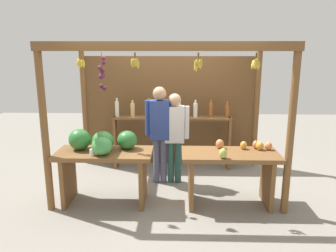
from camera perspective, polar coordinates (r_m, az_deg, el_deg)
The scene contains 7 objects.
ground_plane at distance 5.69m, azimuth 0.06°, elevation -9.85°, with size 12.00×12.00×0.00m, color gray.
market_stall at distance 5.75m, azimuth 0.16°, elevation 4.50°, with size 3.41×2.05×2.33m.
fruit_counter_left at distance 4.88m, azimuth -11.21°, elevation -4.74°, with size 1.38×0.64×1.10m.
fruit_counter_right at distance 4.86m, azimuth 10.79°, elevation -6.78°, with size 1.38×0.64×0.93m.
bottle_shelf_unit at distance 6.12m, azimuth 0.63°, elevation -0.06°, with size 2.19×0.22×1.35m.
vendor_man at distance 5.43m, azimuth -1.45°, elevation -0.03°, with size 0.48×0.22×1.64m.
vendor_woman at distance 5.45m, azimuth 1.15°, elevation -0.81°, with size 0.48×0.21×1.53m.
Camera 1 is at (0.15, -5.22, 2.26)m, focal length 35.18 mm.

